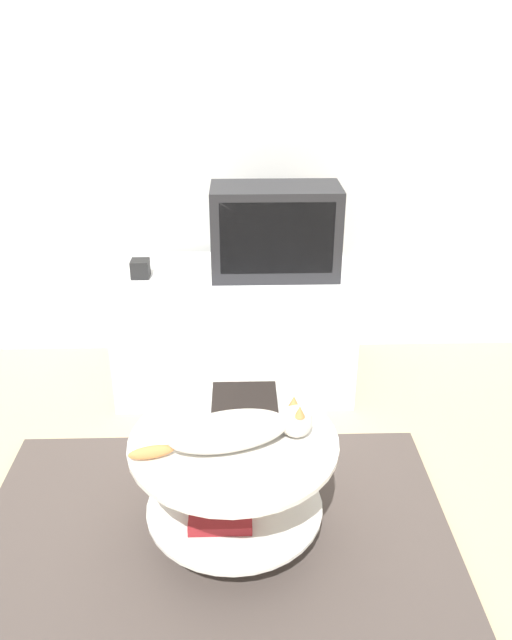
{
  "coord_description": "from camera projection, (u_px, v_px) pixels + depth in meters",
  "views": [
    {
      "loc": [
        0.1,
        -1.64,
        1.7
      ],
      "look_at": [
        0.16,
        0.56,
        0.62
      ],
      "focal_mm": 35.0,
      "sensor_mm": 36.0,
      "label": 1
    }
  ],
  "objects": [
    {
      "name": "wall_back",
      "position": [
        217.0,
        107.0,
        3.0
      ],
      "size": [
        8.0,
        0.05,
        2.6
      ],
      "color": "silver",
      "rests_on": "ground_plane"
    },
    {
      "name": "tv",
      "position": [
        275.0,
        231.0,
        2.87
      ],
      "size": [
        0.59,
        0.29,
        0.42
      ],
      "color": "#232326",
      "rests_on": "tv_stand"
    },
    {
      "name": "rug",
      "position": [
        215.0,
        543.0,
        2.22
      ],
      "size": [
        1.71,
        1.23,
        0.02
      ],
      "color": "#4C423D",
      "rests_on": "ground_plane"
    },
    {
      "name": "speaker",
      "position": [
        140.0,
        269.0,
        2.91
      ],
      "size": [
        0.08,
        0.08,
        0.08
      ],
      "color": "black",
      "rests_on": "tv_stand"
    },
    {
      "name": "dvd_box",
      "position": [
        245.0,
        404.0,
        2.2
      ],
      "size": [
        0.23,
        0.22,
        0.05
      ],
      "color": "black",
      "rests_on": "coffee_table"
    },
    {
      "name": "cat",
      "position": [
        237.0,
        430.0,
        2.01
      ],
      "size": [
        0.6,
        0.25,
        0.13
      ],
      "rotation": [
        0.0,
        0.0,
        0.24
      ],
      "color": "silver",
      "rests_on": "coffee_table"
    },
    {
      "name": "coffee_table",
      "position": [
        233.0,
        475.0,
        2.12
      ],
      "size": [
        0.7,
        0.7,
        0.42
      ],
      "color": "#B2B2B7",
      "rests_on": "rug"
    },
    {
      "name": "ground_plane",
      "position": [
        215.0,
        545.0,
        2.22
      ],
      "size": [
        12.0,
        12.0,
        0.0
      ],
      "primitive_type": "plane",
      "color": "tan"
    },
    {
      "name": "tv_stand",
      "position": [
        235.0,
        328.0,
        3.1
      ],
      "size": [
        1.13,
        0.6,
        0.59
      ],
      "color": "white",
      "rests_on": "ground_plane"
    }
  ]
}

